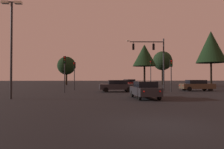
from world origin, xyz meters
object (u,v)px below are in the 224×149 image
(traffic_signal_mast_arm, at_px, (154,55))
(traffic_light_median, at_px, (151,69))
(traffic_light_corner_right, at_px, (74,70))
(traffic_light_far_side, at_px, (171,69))
(car_crossing_left, at_px, (197,85))
(parking_lot_lamp_post, at_px, (11,37))
(tree_behind_sign, at_px, (66,66))
(tree_right_cluster, at_px, (144,55))
(car_far_lane, at_px, (129,83))
(tree_center_horizon, at_px, (211,47))
(traffic_light_corner_left, at_px, (65,67))
(tree_left_far, at_px, (162,61))
(car_nearside_lane, at_px, (145,89))
(car_crossing_right, at_px, (117,86))

(traffic_signal_mast_arm, height_order, traffic_light_median, traffic_signal_mast_arm)
(traffic_light_corner_right, xyz_separation_m, traffic_light_median, (12.57, 3.57, 0.42))
(traffic_light_far_side, bearing_deg, car_crossing_left, 25.81)
(traffic_light_far_side, relative_size, parking_lot_lamp_post, 0.49)
(tree_behind_sign, relative_size, tree_right_cluster, 0.80)
(traffic_signal_mast_arm, bearing_deg, car_crossing_left, -16.53)
(car_crossing_left, bearing_deg, car_far_lane, 125.14)
(traffic_light_far_side, relative_size, tree_center_horizon, 0.41)
(traffic_light_corner_left, bearing_deg, parking_lot_lamp_post, -115.18)
(parking_lot_lamp_post, xyz_separation_m, tree_center_horizon, (27.18, 15.56, 1.95))
(tree_behind_sign, bearing_deg, parking_lot_lamp_post, -88.43)
(parking_lot_lamp_post, distance_m, tree_left_far, 39.42)
(traffic_light_corner_left, relative_size, car_nearside_lane, 1.10)
(car_far_lane, relative_size, tree_left_far, 0.54)
(car_nearside_lane, xyz_separation_m, tree_left_far, (12.15, 31.74, 5.37))
(traffic_light_far_side, distance_m, tree_left_far, 25.95)
(traffic_light_corner_left, xyz_separation_m, tree_behind_sign, (-4.16, 25.23, 1.70))
(car_crossing_left, height_order, car_crossing_right, same)
(traffic_light_corner_left, relative_size, traffic_light_corner_right, 1.08)
(tree_behind_sign, distance_m, tree_center_horizon, 32.71)
(tree_left_far, bearing_deg, tree_center_horizon, -77.78)
(traffic_light_corner_left, bearing_deg, tree_left_far, 50.11)
(traffic_light_far_side, distance_m, car_far_lane, 13.79)
(car_crossing_left, relative_size, tree_center_horizon, 0.45)
(car_crossing_left, height_order, car_far_lane, same)
(traffic_light_corner_left, distance_m, parking_lot_lamp_post, 7.99)
(parking_lot_lamp_post, bearing_deg, traffic_signal_mast_arm, 34.19)
(parking_lot_lamp_post, bearing_deg, tree_center_horizon, 29.78)
(tree_right_cluster, bearing_deg, car_nearside_lane, -103.15)
(traffic_light_corner_right, distance_m, car_crossing_right, 7.55)
(traffic_signal_mast_arm, xyz_separation_m, parking_lot_lamp_post, (-15.47, -10.51, 0.12))
(traffic_signal_mast_arm, height_order, car_nearside_lane, traffic_signal_mast_arm)
(car_crossing_left, distance_m, tree_center_horizon, 11.15)
(tree_right_cluster, bearing_deg, tree_left_far, 49.48)
(traffic_signal_mast_arm, height_order, traffic_light_corner_left, traffic_signal_mast_arm)
(tree_behind_sign, height_order, tree_left_far, tree_left_far)
(car_crossing_left, bearing_deg, traffic_light_corner_left, -173.96)
(car_crossing_right, bearing_deg, traffic_light_corner_right, 146.37)
(car_crossing_left, xyz_separation_m, car_far_lane, (-7.79, 11.06, 0.00))
(traffic_light_far_side, distance_m, tree_right_cluster, 17.54)
(car_nearside_lane, height_order, tree_right_cluster, tree_right_cluster)
(car_crossing_right, height_order, tree_left_far, tree_left_far)
(car_crossing_left, bearing_deg, traffic_light_far_side, -154.19)
(traffic_light_median, bearing_deg, traffic_signal_mast_arm, -100.17)
(tree_left_far, bearing_deg, car_crossing_left, -96.75)
(parking_lot_lamp_post, bearing_deg, car_far_lane, 56.31)
(car_crossing_right, bearing_deg, car_nearside_lane, -77.86)
(tree_behind_sign, relative_size, tree_center_horizon, 0.71)
(traffic_light_corner_right, height_order, traffic_light_median, traffic_light_median)
(parking_lot_lamp_post, height_order, tree_behind_sign, parking_lot_lamp_post)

